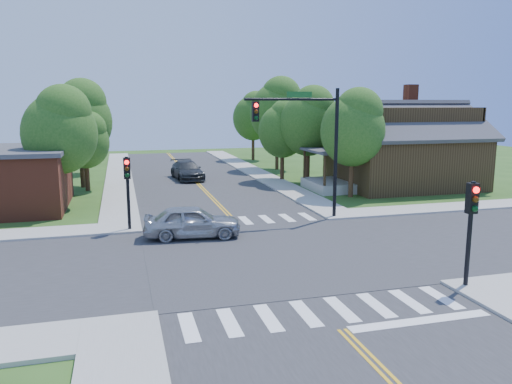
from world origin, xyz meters
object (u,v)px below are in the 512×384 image
object	(u,v)px
signal_pole_nw	(127,180)
car_silver	(192,222)
signal_pole_se	(471,215)
house_ne	(403,144)
signal_mast_ne	(308,132)
car_dgrey	(187,171)

from	to	relation	value
signal_pole_nw	car_silver	bearing A→B (deg)	-35.69
signal_pole_se	house_ne	xyz separation A→B (m)	(9.51, 19.86, 0.67)
signal_pole_se	house_ne	distance (m)	22.03
signal_mast_ne	car_silver	distance (m)	8.05
signal_mast_ne	car_dgrey	xyz separation A→B (m)	(-4.42, 16.48, -4.09)
house_ne	car_silver	xyz separation A→B (m)	(-17.82, -10.73, -2.54)
signal_mast_ne	signal_pole_nw	bearing A→B (deg)	-179.93
signal_pole_nw	signal_mast_ne	bearing A→B (deg)	0.07
house_ne	signal_mast_ne	bearing A→B (deg)	-142.32
signal_pole_nw	house_ne	world-z (taller)	house_ne
signal_pole_se	car_dgrey	xyz separation A→B (m)	(-6.10, 27.69, -1.90)
house_ne	signal_pole_nw	bearing A→B (deg)	-157.31
car_silver	car_dgrey	distance (m)	18.69
signal_mast_ne	house_ne	bearing A→B (deg)	37.68
signal_pole_se	car_silver	xyz separation A→B (m)	(-8.31, 9.12, -1.88)
signal_mast_ne	house_ne	world-z (taller)	signal_mast_ne
signal_pole_se	house_ne	world-z (taller)	house_ne
signal_pole_nw	house_ne	distance (m)	22.45
signal_mast_ne	house_ne	size ratio (longest dim) A/B	0.55
signal_mast_ne	signal_pole_nw	distance (m)	9.76
signal_pole_se	signal_pole_nw	world-z (taller)	same
signal_mast_ne	car_silver	xyz separation A→B (m)	(-6.62, -2.09, -4.07)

